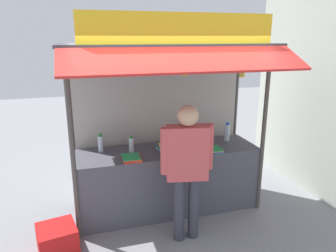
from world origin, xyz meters
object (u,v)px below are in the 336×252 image
Objects in this scene: water_bottle_front_right at (227,132)px; banana_bunch_inner_left at (185,70)px; water_bottle_right at (131,145)px; magazine_stack_back_left at (215,150)px; water_bottle_center at (101,143)px; magazine_stack_mid_left at (166,148)px; magazine_stack_far_left at (191,146)px; magazine_stack_left at (132,158)px; plastic_crate at (57,238)px; vendor_person at (187,162)px; banana_bunch_rightmost at (242,72)px.

water_bottle_front_right is 1.50m from banana_bunch_inner_left.
magazine_stack_back_left is (1.13, -0.29, -0.09)m from water_bottle_right.
water_bottle_center is at bearing 146.28° from banana_bunch_inner_left.
magazine_stack_far_left is at bearing -7.36° from magazine_stack_mid_left.
magazine_stack_left is 0.67× the size of plastic_crate.
magazine_stack_mid_left is 0.77m from vendor_person.
water_bottle_right reaches higher than magazine_stack_mid_left.
magazine_stack_back_left is 0.15× the size of vendor_person.
magazine_stack_mid_left is 1.23m from banana_bunch_inner_left.
water_bottle_center is at bearing 169.09° from magazine_stack_far_left.
water_bottle_center is 0.15× the size of vendor_person.
vendor_person is (-0.06, -0.30, -1.05)m from banana_bunch_inner_left.
magazine_stack_mid_left is at bearing 151.38° from banana_bunch_rightmost.
vendor_person is (0.58, -0.54, 0.09)m from magazine_stack_left.
plastic_crate is (-2.54, -0.69, -0.91)m from water_bottle_front_right.
vendor_person is at bearing -42.74° from magazine_stack_left.
water_bottle_front_right reaches higher than water_bottle_center.
magazine_stack_far_left is 0.18× the size of vendor_person.
plastic_crate is (-1.03, -0.60, -0.89)m from water_bottle_right.
magazine_stack_far_left is (0.85, -0.08, -0.07)m from water_bottle_right.
magazine_stack_far_left is 1.27× the size of banana_bunch_inner_left.
magazine_stack_left is 1.12× the size of magazine_stack_back_left.
water_bottle_right is (0.41, -0.16, -0.01)m from water_bottle_center.
banana_bunch_inner_left is at bearing -78.04° from magazine_stack_mid_left.
magazine_stack_left is (0.36, -0.43, -0.10)m from water_bottle_center.
water_bottle_front_right is 1.19× the size of banana_bunch_inner_left.
water_bottle_front_right reaches higher than water_bottle_right.
vendor_person is at bearing -113.58° from magazine_stack_far_left.
magazine_stack_far_left is 2.11m from plastic_crate.
magazine_stack_mid_left is (-1.02, -0.13, -0.10)m from water_bottle_front_right.
water_bottle_center is 0.82× the size of magazine_stack_far_left.
water_bottle_center is 0.89× the size of magazine_stack_mid_left.
plastic_crate is (-1.63, -0.09, -1.94)m from banana_bunch_inner_left.
water_bottle_center reaches higher than magazine_stack_back_left.
magazine_stack_far_left is at bearing 59.01° from banana_bunch_inner_left.
plastic_crate is (-2.39, -0.09, -1.90)m from banana_bunch_rightmost.
water_bottle_front_right is at bearing 3.37° from water_bottle_right.
plastic_crate is at bearing -164.92° from water_bottle_front_right.
magazine_stack_mid_left reaches higher than magazine_stack_left.
banana_bunch_rightmost is at bearing -20.73° from water_bottle_center.
water_bottle_center reaches higher than magazine_stack_mid_left.
water_bottle_front_right is 1.51m from water_bottle_right.
water_bottle_front_right is at bearing 13.04° from magazine_stack_left.
magazine_stack_mid_left is (0.90, -0.20, -0.09)m from water_bottle_center.
banana_bunch_rightmost reaches higher than magazine_stack_far_left.
water_bottle_front_right is at bearing -2.03° from water_bottle_center.
water_bottle_right is 1.31m from banana_bunch_inner_left.
banana_bunch_inner_left is 0.77m from banana_bunch_rightmost.
banana_bunch_inner_left is (-0.54, -0.22, 1.14)m from magazine_stack_back_left.
magazine_stack_mid_left is (-0.64, 0.25, 0.01)m from magazine_stack_back_left.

